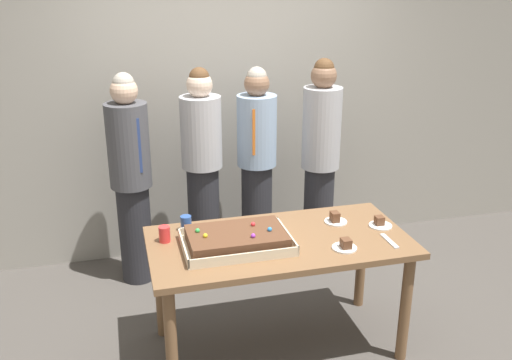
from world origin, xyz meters
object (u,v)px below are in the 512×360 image
plated_slice_near_right (380,223)px  person_serving_front (320,161)px  drink_cup_nearest (186,223)px  drink_cup_middle (165,234)px  person_green_shirt_behind (131,177)px  party_table (279,255)px  plated_slice_far_left (345,246)px  person_striped_tie_right (257,166)px  person_far_right_suit (202,171)px  cake_server_utensil (389,241)px  plated_slice_near_left (335,219)px  sheet_cake (237,239)px

plated_slice_near_right → person_serving_front: size_ratio=0.09×
drink_cup_nearest → person_serving_front: (1.20, 0.76, 0.08)m
plated_slice_near_right → drink_cup_middle: (-1.38, 0.13, 0.03)m
drink_cup_nearest → person_green_shirt_behind: 0.91m
party_table → plated_slice_far_left: bearing=-32.6°
plated_slice_near_right → person_green_shirt_behind: size_ratio=0.09×
party_table → person_striped_tie_right: (0.16, 1.14, 0.20)m
plated_slice_far_left → drink_cup_nearest: bearing=150.8°
person_far_right_suit → party_table: bearing=13.9°
plated_slice_far_left → person_striped_tie_right: size_ratio=0.09×
cake_server_utensil → person_far_right_suit: 1.62m
drink_cup_middle → person_green_shirt_behind: size_ratio=0.06×
cake_server_utensil → person_striped_tie_right: bearing=110.1°
drink_cup_middle → person_far_right_suit: person_far_right_suit is taller
plated_slice_far_left → drink_cup_middle: bearing=160.2°
plated_slice_near_left → drink_cup_nearest: 0.98m
person_green_shirt_behind → plated_slice_far_left: bearing=15.3°
plated_slice_near_right → person_green_shirt_behind: (-1.53, 1.11, 0.07)m
sheet_cake → person_far_right_suit: (-0.01, 1.14, 0.05)m
cake_server_utensil → person_striped_tie_right: 1.43m
drink_cup_nearest → cake_server_utensil: (1.19, -0.47, -0.05)m
plated_slice_near_left → person_striped_tie_right: bearing=105.5°
drink_cup_nearest → person_serving_front: size_ratio=0.06×
person_striped_tie_right → party_table: bearing=12.6°
plated_slice_near_right → plated_slice_near_left: bearing=153.9°
plated_slice_near_left → cake_server_utensil: (0.22, -0.35, -0.02)m
person_green_shirt_behind → drink_cup_nearest: bearing=-6.7°
sheet_cake → person_green_shirt_behind: person_green_shirt_behind is taller
person_serving_front → person_far_right_suit: (-0.95, 0.08, -0.03)m
plated_slice_near_left → person_serving_front: person_serving_front is taller
cake_server_utensil → plated_slice_far_left: bearing=-175.9°
sheet_cake → person_striped_tie_right: size_ratio=0.39×
sheet_cake → plated_slice_near_left: 0.73m
person_serving_front → drink_cup_nearest: bearing=-16.2°
person_far_right_suit → plated_slice_near_left: bearing=36.0°
plated_slice_near_left → person_serving_front: 0.92m
party_table → person_green_shirt_behind: size_ratio=0.97×
person_serving_front → drink_cup_middle: bearing=-15.3°
person_far_right_suit → drink_cup_middle: bearing=-23.1°
plated_slice_near_right → cake_server_utensil: size_ratio=0.75×
person_striped_tie_right → person_far_right_suit: 0.45m
drink_cup_middle → party_table: bearing=-12.5°
drink_cup_middle → person_striped_tie_right: 1.30m
plated_slice_far_left → drink_cup_nearest: (-0.88, 0.49, 0.03)m
party_table → sheet_cake: sheet_cake is taller
plated_slice_far_left → person_far_right_suit: size_ratio=0.09×
drink_cup_middle → person_striped_tie_right: (0.85, 0.99, 0.04)m
person_serving_front → person_far_right_suit: bearing=-53.6°
plated_slice_far_left → drink_cup_middle: size_ratio=1.50×
sheet_cake → person_green_shirt_behind: bearing=115.8°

